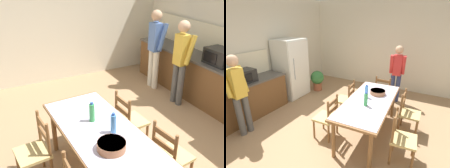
% 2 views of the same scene
% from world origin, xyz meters
% --- Properties ---
extents(ground_plane, '(8.32, 8.32, 0.00)m').
position_xyz_m(ground_plane, '(0.00, 0.00, 0.00)').
color(ground_plane, '#9E7A56').
extents(wall_back, '(6.52, 0.12, 2.90)m').
position_xyz_m(wall_back, '(0.00, 2.66, 1.45)').
color(wall_back, beige).
rests_on(wall_back, ground).
extents(wall_right, '(0.12, 5.20, 2.90)m').
position_xyz_m(wall_right, '(3.26, 0.00, 1.45)').
color(wall_right, beige).
rests_on(wall_right, ground).
extents(refrigerator, '(0.83, 0.73, 1.75)m').
position_xyz_m(refrigerator, '(1.05, 2.19, 0.87)').
color(refrigerator, silver).
rests_on(refrigerator, ground).
extents(microwave, '(0.50, 0.39, 0.30)m').
position_xyz_m(microwave, '(-0.47, 2.21, 1.05)').
color(microwave, black).
rests_on(microwave, kitchen_counter).
extents(dining_table, '(2.07, 0.95, 0.79)m').
position_xyz_m(dining_table, '(0.34, -0.58, 0.70)').
color(dining_table, brown).
rests_on(dining_table, ground).
extents(bottle_near_centre, '(0.07, 0.07, 0.27)m').
position_xyz_m(bottle_near_centre, '(0.09, -0.59, 0.91)').
color(bottle_near_centre, green).
rests_on(bottle_near_centre, dining_table).
extents(bottle_off_centre, '(0.07, 0.07, 0.27)m').
position_xyz_m(bottle_off_centre, '(0.44, -0.47, 0.91)').
color(bottle_off_centre, '#4C8ED6').
rests_on(bottle_off_centre, dining_table).
extents(serving_bowl, '(0.32, 0.32, 0.09)m').
position_xyz_m(serving_bowl, '(0.70, -0.62, 0.84)').
color(serving_bowl, '#9E6642').
rests_on(serving_bowl, dining_table).
extents(chair_head_end, '(0.41, 0.43, 0.91)m').
position_xyz_m(chair_head_end, '(1.65, -0.51, 0.44)').
color(chair_head_end, brown).
rests_on(chair_head_end, ground).
extents(chair_side_near_right, '(0.42, 0.40, 0.91)m').
position_xyz_m(chair_side_near_right, '(0.84, -1.27, 0.44)').
color(chair_side_near_right, brown).
rests_on(chair_side_near_right, ground).
extents(chair_side_near_left, '(0.46, 0.44, 0.91)m').
position_xyz_m(chair_side_near_left, '(-0.08, -1.32, 0.44)').
color(chair_side_near_left, brown).
rests_on(chair_side_near_left, ground).
extents(chair_side_far_right, '(0.47, 0.45, 0.91)m').
position_xyz_m(chair_side_far_right, '(0.76, 0.16, 0.44)').
color(chair_side_far_right, brown).
rests_on(chair_side_far_right, ground).
extents(chair_side_far_left, '(0.44, 0.42, 0.91)m').
position_xyz_m(chair_side_far_left, '(-0.15, 0.11, 0.44)').
color(chair_side_far_left, brown).
rests_on(chair_side_far_left, ground).
extents(person_at_counter, '(0.42, 0.29, 1.69)m').
position_xyz_m(person_at_counter, '(-0.92, 1.69, 0.95)').
color(person_at_counter, '#4C4C4C').
rests_on(person_at_counter, ground).
extents(person_by_table, '(0.31, 0.44, 1.62)m').
position_xyz_m(person_by_table, '(2.20, -0.68, 0.91)').
color(person_by_table, navy).
rests_on(person_by_table, ground).
extents(potted_plant, '(0.44, 0.44, 0.67)m').
position_xyz_m(potted_plant, '(1.75, 1.76, 0.39)').
color(potted_plant, brown).
rests_on(potted_plant, ground).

